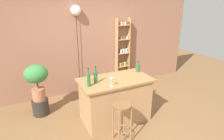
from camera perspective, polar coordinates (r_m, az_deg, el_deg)
name	(u,v)px	position (r m, az deg, el deg)	size (l,w,h in m)	color
ground	(122,127)	(3.91, 3.01, -16.64)	(12.00, 12.00, 0.00)	brown
back_wall	(87,40)	(5.02, -7.64, 9.03)	(6.40, 0.10, 2.80)	#9E6B51
kitchen_counter	(115,100)	(3.89, 0.97, -8.88)	(1.41, 0.77, 0.90)	tan
bar_stool	(122,114)	(3.30, 3.03, -13.17)	(0.32, 0.32, 0.72)	#997047
spice_shelf	(122,52)	(5.37, 3.17, 5.33)	(0.40, 0.16, 1.93)	tan
plant_stool	(41,107)	(4.47, -20.61, -10.27)	(0.34, 0.34, 0.35)	#2D2823
potted_plant	(36,78)	(4.19, -21.70, -2.20)	(0.48, 0.43, 0.78)	#A86B4C
bottle_vinegar	(138,68)	(4.09, 7.77, 0.60)	(0.07, 0.07, 0.23)	#236638
bottle_sauce_amber	(89,80)	(3.36, -7.00, -2.88)	(0.06, 0.06, 0.34)	#236638
bottle_spirits_clear	(96,77)	(3.49, -4.90, -2.06)	(0.07, 0.07, 0.32)	#236638
wine_glass_left	(88,77)	(3.53, -7.11, -1.97)	(0.07, 0.07, 0.16)	silver
wine_glass_center	(111,80)	(3.34, -0.18, -3.09)	(0.07, 0.07, 0.16)	silver
pendant_globe_light	(76,11)	(4.76, -10.80, 16.90)	(0.25, 0.25, 2.26)	black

